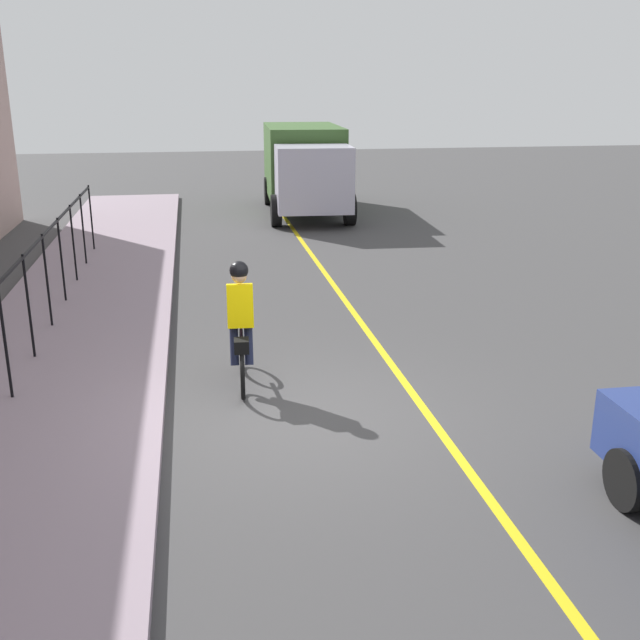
# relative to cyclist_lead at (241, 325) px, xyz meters

# --- Properties ---
(ground_plane) EXTENTS (80.00, 80.00, 0.00)m
(ground_plane) POSITION_rel_cyclist_lead_xyz_m (-1.23, -0.72, -0.91)
(ground_plane) COLOR #414041
(lane_line_centre) EXTENTS (36.00, 0.12, 0.01)m
(lane_line_centre) POSITION_rel_cyclist_lead_xyz_m (-1.23, -2.32, -0.91)
(lane_line_centre) COLOR yellow
(lane_line_centre) RESTS_ON ground
(sidewalk) EXTENTS (40.00, 3.20, 0.15)m
(sidewalk) POSITION_rel_cyclist_lead_xyz_m (-1.23, 2.68, -0.84)
(sidewalk) COLOR gray
(sidewalk) RESTS_ON ground
(iron_fence) EXTENTS (18.86, 0.04, 1.60)m
(iron_fence) POSITION_rel_cyclist_lead_xyz_m (-0.23, 3.08, 0.40)
(iron_fence) COLOR black
(iron_fence) RESTS_ON sidewalk
(cyclist_lead) EXTENTS (1.71, 0.38, 1.83)m
(cyclist_lead) POSITION_rel_cyclist_lead_xyz_m (0.00, 0.00, 0.00)
(cyclist_lead) COLOR black
(cyclist_lead) RESTS_ON ground
(box_truck_background) EXTENTS (6.82, 2.82, 2.78)m
(box_truck_background) POSITION_rel_cyclist_lead_xyz_m (14.74, -3.13, 0.64)
(box_truck_background) COLOR #395D29
(box_truck_background) RESTS_ON ground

